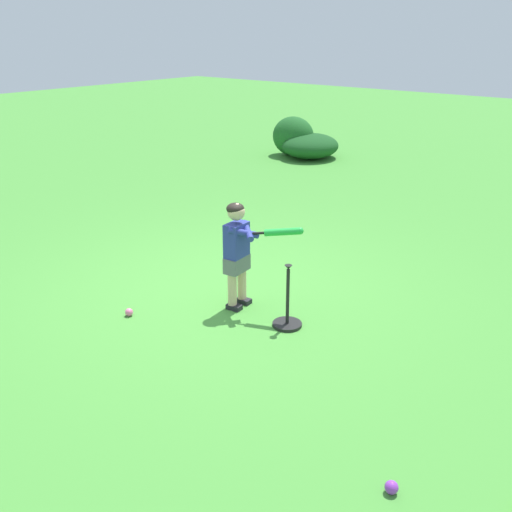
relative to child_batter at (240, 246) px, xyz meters
name	(u,v)px	position (x,y,z in m)	size (l,w,h in m)	color
ground_plane	(225,288)	(-0.42, 0.24, -0.65)	(40.00, 40.00, 0.00)	#479338
child_batter	(240,246)	(0.00, 0.00, 0.00)	(0.73, 0.42, 1.08)	#232328
play_ball_far_right	(129,312)	(-0.71, -0.85, -0.61)	(0.08, 0.08, 0.08)	pink
play_ball_center_lawn	(391,487)	(2.38, -1.37, -0.61)	(0.09, 0.09, 0.09)	purple
batting_tee	(287,316)	(0.62, -0.04, -0.55)	(0.28, 0.28, 0.62)	black
shrub_left_background	(293,136)	(-3.91, 6.34, -0.23)	(0.93, 0.79, 0.83)	#1E5B23
shrub_right_background	(310,146)	(-3.47, 6.35, -0.39)	(1.16, 1.28, 0.51)	#194C1E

